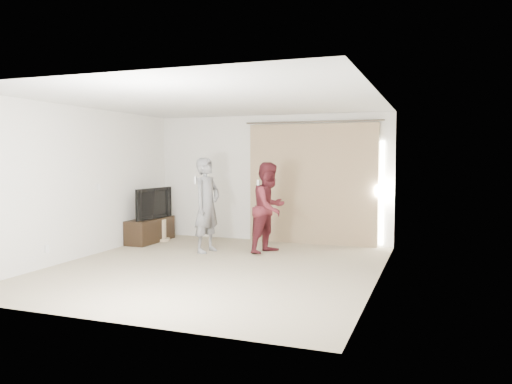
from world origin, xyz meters
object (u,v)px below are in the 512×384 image
tv_console (150,230)px  person_man (207,205)px  tv (150,203)px  person_woman (269,208)px

tv_console → person_man: 1.80m
tv_console → tv: bearing=0.0°
tv_console → tv: (0.00, 0.00, 0.56)m
tv → person_man: (1.58, -0.59, 0.07)m
person_woman → tv_console: bearing=174.5°
tv_console → person_man: size_ratio=0.73×
tv → person_man: size_ratio=0.63×
person_man → person_woman: bearing=17.0°
tv_console → tv: tv is taller
person_man → tv_console: bearing=159.5°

